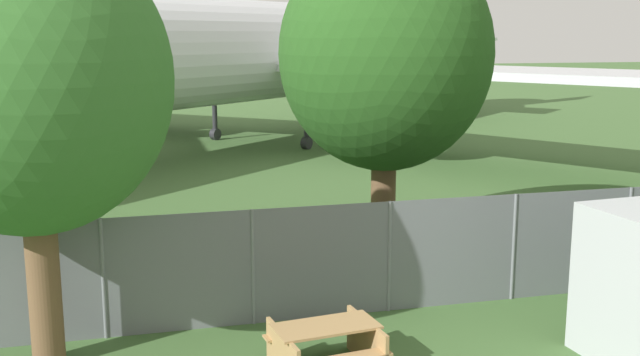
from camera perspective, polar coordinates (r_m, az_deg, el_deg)
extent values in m
cylinder|color=slate|center=(13.19, -16.19, -7.40)|extent=(0.07, 0.07, 2.10)
cylinder|color=slate|center=(13.34, -5.13, -6.79)|extent=(0.07, 0.07, 2.10)
cylinder|color=slate|center=(13.96, 5.29, -5.99)|extent=(0.07, 0.07, 2.10)
cylinder|color=slate|center=(14.99, 14.53, -5.12)|extent=(0.07, 0.07, 2.10)
cylinder|color=slate|center=(16.35, 22.38, -4.26)|extent=(0.07, 0.07, 2.10)
cube|color=slate|center=(13.96, 5.29, -5.99)|extent=(56.00, 0.01, 2.10)
cylinder|color=silver|center=(33.56, -6.80, 9.55)|extent=(31.25, 28.82, 4.52)
cone|color=silver|center=(52.19, 9.06, 9.94)|extent=(6.92, 6.81, 4.07)
cube|color=silver|center=(29.64, 12.11, 7.90)|extent=(13.99, 17.15, 0.30)
cylinder|color=#939399|center=(31.11, 7.87, 6.01)|extent=(4.39, 4.24, 2.04)
cube|color=silver|center=(42.58, -16.42, 8.54)|extent=(16.53, 15.06, 0.30)
cylinder|color=#939399|center=(40.99, -13.55, 6.97)|extent=(4.39, 4.24, 2.04)
cube|color=silver|center=(48.41, 6.99, 10.47)|extent=(9.35, 9.81, 0.20)
cylinder|color=#2D2D33|center=(33.66, -1.04, 3.98)|extent=(0.24, 0.24, 2.09)
cylinder|color=#2D2D33|center=(33.77, -1.03, 2.70)|extent=(0.62, 0.60, 0.56)
cylinder|color=#2D2D33|center=(36.98, -8.01, 4.50)|extent=(0.24, 0.24, 2.09)
cylinder|color=#2D2D33|center=(37.08, -7.98, 3.33)|extent=(0.62, 0.60, 0.56)
cube|color=tan|center=(11.55, 0.44, -11.23)|extent=(1.67, 0.96, 0.04)
cube|color=tan|center=(12.15, -0.58, -11.62)|extent=(1.61, 0.48, 0.04)
cube|color=tan|center=(11.96, 3.59, -12.38)|extent=(0.24, 1.40, 0.74)
cube|color=tan|center=(11.47, -2.86, -13.41)|extent=(0.24, 1.40, 0.74)
cylinder|color=brown|center=(17.65, 4.83, -1.56)|extent=(0.58, 0.58, 2.60)
ellipsoid|color=#28561E|center=(17.24, 5.01, 9.43)|extent=(4.86, 4.86, 5.35)
cylinder|color=brown|center=(12.41, -20.29, -7.47)|extent=(0.50, 0.50, 2.65)
ellipsoid|color=#38702D|center=(11.84, -21.28, 6.99)|extent=(4.20, 4.20, 4.62)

